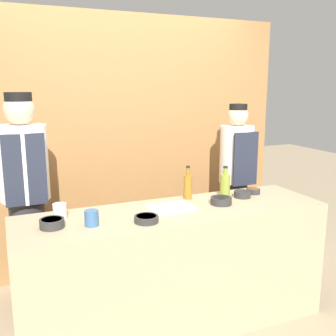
{
  "coord_description": "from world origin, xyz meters",
  "views": [
    {
      "loc": [
        -1.09,
        -2.42,
        1.76
      ],
      "look_at": [
        0.0,
        0.13,
        1.17
      ],
      "focal_mm": 42.0,
      "sensor_mm": 36.0,
      "label": 1
    }
  ],
  "objects_px": {
    "sauce_bowl_brown": "(253,191)",
    "sauce_bowl_white": "(221,200)",
    "bottle_amber": "(188,186)",
    "cup_cream": "(60,211)",
    "sauce_bowl_yellow": "(52,223)",
    "cup_blue": "(92,218)",
    "chef_right": "(236,180)",
    "sauce_bowl_orange": "(242,194)",
    "bottle_oil": "(225,184)",
    "chef_left": "(26,195)",
    "cutting_board": "(171,208)",
    "sauce_bowl_purple": "(146,219)"
  },
  "relations": [
    {
      "from": "chef_left",
      "to": "sauce_bowl_yellow",
      "type": "bearing_deg",
      "value": -81.36
    },
    {
      "from": "sauce_bowl_orange",
      "to": "sauce_bowl_white",
      "type": "xyz_separation_m",
      "value": [
        -0.25,
        -0.09,
        0.0
      ]
    },
    {
      "from": "chef_left",
      "to": "chef_right",
      "type": "relative_size",
      "value": 1.07
    },
    {
      "from": "sauce_bowl_white",
      "to": "cutting_board",
      "type": "height_order",
      "value": "sauce_bowl_white"
    },
    {
      "from": "sauce_bowl_yellow",
      "to": "chef_right",
      "type": "relative_size",
      "value": 0.1
    },
    {
      "from": "sauce_bowl_purple",
      "to": "sauce_bowl_yellow",
      "type": "height_order",
      "value": "sauce_bowl_yellow"
    },
    {
      "from": "sauce_bowl_yellow",
      "to": "chef_right",
      "type": "distance_m",
      "value": 1.93
    },
    {
      "from": "sauce_bowl_purple",
      "to": "bottle_oil",
      "type": "distance_m",
      "value": 0.85
    },
    {
      "from": "sauce_bowl_purple",
      "to": "bottle_amber",
      "type": "distance_m",
      "value": 0.61
    },
    {
      "from": "sauce_bowl_yellow",
      "to": "cutting_board",
      "type": "bearing_deg",
      "value": 3.5
    },
    {
      "from": "sauce_bowl_orange",
      "to": "cup_blue",
      "type": "height_order",
      "value": "cup_blue"
    },
    {
      "from": "sauce_bowl_orange",
      "to": "bottle_oil",
      "type": "height_order",
      "value": "bottle_oil"
    },
    {
      "from": "sauce_bowl_yellow",
      "to": "bottle_oil",
      "type": "relative_size",
      "value": 0.62
    },
    {
      "from": "sauce_bowl_white",
      "to": "bottle_oil",
      "type": "bearing_deg",
      "value": 51.8
    },
    {
      "from": "sauce_bowl_brown",
      "to": "sauce_bowl_white",
      "type": "distance_m",
      "value": 0.42
    },
    {
      "from": "sauce_bowl_brown",
      "to": "cutting_board",
      "type": "height_order",
      "value": "sauce_bowl_brown"
    },
    {
      "from": "sauce_bowl_white",
      "to": "chef_right",
      "type": "bearing_deg",
      "value": 50.31
    },
    {
      "from": "bottle_oil",
      "to": "cup_blue",
      "type": "bearing_deg",
      "value": -167.55
    },
    {
      "from": "cutting_board",
      "to": "chef_left",
      "type": "bearing_deg",
      "value": 144.73
    },
    {
      "from": "cutting_board",
      "to": "chef_left",
      "type": "distance_m",
      "value": 1.14
    },
    {
      "from": "cup_cream",
      "to": "sauce_bowl_white",
      "type": "bearing_deg",
      "value": -6.72
    },
    {
      "from": "sauce_bowl_purple",
      "to": "chef_right",
      "type": "distance_m",
      "value": 1.49
    },
    {
      "from": "sauce_bowl_white",
      "to": "chef_left",
      "type": "height_order",
      "value": "chef_left"
    },
    {
      "from": "cup_cream",
      "to": "chef_left",
      "type": "xyz_separation_m",
      "value": [
        -0.18,
        0.56,
        -0.02
      ]
    },
    {
      "from": "sauce_bowl_orange",
      "to": "bottle_oil",
      "type": "bearing_deg",
      "value": 143.1
    },
    {
      "from": "bottle_oil",
      "to": "cup_cream",
      "type": "bearing_deg",
      "value": -178.18
    },
    {
      "from": "sauce_bowl_yellow",
      "to": "sauce_bowl_orange",
      "type": "bearing_deg",
      "value": 4.14
    },
    {
      "from": "chef_left",
      "to": "sauce_bowl_purple",
      "type": "bearing_deg",
      "value": -51.19
    },
    {
      "from": "sauce_bowl_orange",
      "to": "cup_cream",
      "type": "relative_size",
      "value": 1.26
    },
    {
      "from": "chef_right",
      "to": "cup_blue",
      "type": "bearing_deg",
      "value": -153.75
    },
    {
      "from": "sauce_bowl_brown",
      "to": "cutting_board",
      "type": "bearing_deg",
      "value": -171.91
    },
    {
      "from": "cup_cream",
      "to": "chef_right",
      "type": "height_order",
      "value": "chef_right"
    },
    {
      "from": "sauce_bowl_brown",
      "to": "bottle_oil",
      "type": "xyz_separation_m",
      "value": [
        -0.25,
        0.03,
        0.07
      ]
    },
    {
      "from": "chef_right",
      "to": "bottle_amber",
      "type": "bearing_deg",
      "value": -147.68
    },
    {
      "from": "sauce_bowl_brown",
      "to": "sauce_bowl_white",
      "type": "xyz_separation_m",
      "value": [
        -0.39,
        -0.15,
        0.01
      ]
    },
    {
      "from": "bottle_amber",
      "to": "cup_cream",
      "type": "bearing_deg",
      "value": -174.6
    },
    {
      "from": "cup_blue",
      "to": "bottle_amber",
      "type": "bearing_deg",
      "value": 20.11
    },
    {
      "from": "sauce_bowl_brown",
      "to": "cup_blue",
      "type": "xyz_separation_m",
      "value": [
        -1.37,
        -0.22,
        0.03
      ]
    },
    {
      "from": "cutting_board",
      "to": "bottle_oil",
      "type": "distance_m",
      "value": 0.55
    },
    {
      "from": "sauce_bowl_yellow",
      "to": "bottle_oil",
      "type": "distance_m",
      "value": 1.37
    },
    {
      "from": "sauce_bowl_brown",
      "to": "cutting_board",
      "type": "relative_size",
      "value": 0.35
    },
    {
      "from": "sauce_bowl_yellow",
      "to": "chef_right",
      "type": "xyz_separation_m",
      "value": [
        1.8,
        0.71,
        -0.06
      ]
    },
    {
      "from": "cup_blue",
      "to": "chef_right",
      "type": "relative_size",
      "value": 0.06
    },
    {
      "from": "bottle_amber",
      "to": "chef_right",
      "type": "relative_size",
      "value": 0.16
    },
    {
      "from": "cup_blue",
      "to": "sauce_bowl_brown",
      "type": "bearing_deg",
      "value": 9.12
    },
    {
      "from": "cutting_board",
      "to": "chef_left",
      "type": "relative_size",
      "value": 0.19
    },
    {
      "from": "sauce_bowl_purple",
      "to": "sauce_bowl_orange",
      "type": "relative_size",
      "value": 1.2
    },
    {
      "from": "sauce_bowl_yellow",
      "to": "cup_blue",
      "type": "xyz_separation_m",
      "value": [
        0.23,
        -0.06,
        0.02
      ]
    },
    {
      "from": "cup_cream",
      "to": "chef_left",
      "type": "bearing_deg",
      "value": 107.44
    },
    {
      "from": "sauce_bowl_brown",
      "to": "sauce_bowl_yellow",
      "type": "bearing_deg",
      "value": -174.26
    }
  ]
}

